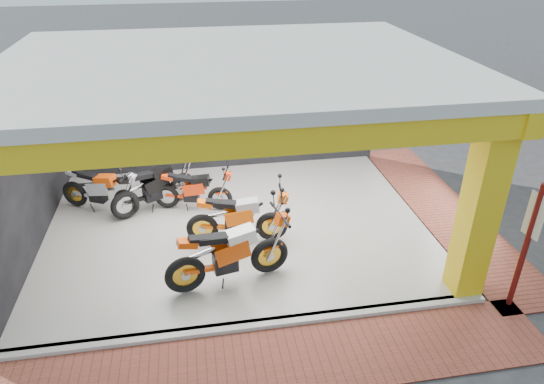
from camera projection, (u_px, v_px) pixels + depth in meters
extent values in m
plane|color=#2D2D30|center=(248.00, 288.00, 8.81)|extent=(80.00, 80.00, 0.00)
cube|color=beige|center=(237.00, 227.00, 10.52)|extent=(8.00, 6.00, 0.10)
cube|color=beige|center=(230.00, 63.00, 8.83)|extent=(8.40, 6.40, 0.20)
cube|color=black|center=(222.00, 107.00, 12.40)|extent=(8.20, 0.20, 3.50)
cube|color=black|center=(17.00, 170.00, 9.11)|extent=(0.20, 6.20, 3.50)
cube|color=gold|center=(480.00, 208.00, 7.88)|extent=(0.50, 0.50, 3.50)
cube|color=gold|center=(252.00, 140.00, 6.38)|extent=(8.40, 0.30, 0.40)
cube|color=gold|center=(433.00, 70.00, 9.57)|extent=(0.30, 6.40, 0.40)
cube|color=beige|center=(256.00, 325.00, 7.91)|extent=(8.00, 0.20, 0.10)
cube|color=brown|center=(263.00, 364.00, 7.25)|extent=(9.00, 1.40, 0.03)
cube|color=brown|center=(443.00, 209.00, 11.25)|extent=(1.40, 7.00, 0.03)
cylinder|color=#5F110E|center=(525.00, 248.00, 7.85)|extent=(0.09, 0.09, 2.37)
cube|color=white|center=(535.00, 216.00, 7.56)|extent=(0.08, 0.33, 0.76)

